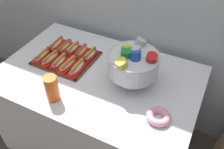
{
  "coord_description": "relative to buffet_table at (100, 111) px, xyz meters",
  "views": [
    {
      "loc": [
        0.64,
        -1.06,
        1.91
      ],
      "look_at": [
        0.1,
        0.02,
        0.82
      ],
      "focal_mm": 39.15,
      "sensor_mm": 36.0,
      "label": 1
    }
  ],
  "objects": [
    {
      "name": "hot_dog_3",
      "position": [
        -0.22,
        -0.03,
        0.42
      ],
      "size": [
        0.07,
        0.18,
        0.06
      ],
      "color": "red",
      "rests_on": "serving_tray"
    },
    {
      "name": "hot_dog_0",
      "position": [
        -0.44,
        -0.03,
        0.42
      ],
      "size": [
        0.06,
        0.17,
        0.06
      ],
      "color": "red",
      "rests_on": "serving_tray"
    },
    {
      "name": "serving_tray",
      "position": [
        -0.29,
        0.05,
        0.38
      ],
      "size": [
        0.41,
        0.37,
        0.01
      ],
      "color": "#56331E",
      "rests_on": "buffet_table"
    },
    {
      "name": "hot_dog_7",
      "position": [
        -0.29,
        0.14,
        0.42
      ],
      "size": [
        0.07,
        0.16,
        0.06
      ],
      "color": "#B21414",
      "rests_on": "serving_tray"
    },
    {
      "name": "buffet_table",
      "position": [
        0.0,
        0.0,
        0.0
      ],
      "size": [
        1.37,
        0.88,
        0.8
      ],
      "color": "silver",
      "rests_on": "ground_plane"
    },
    {
      "name": "hot_dog_2",
      "position": [
        -0.29,
        -0.03,
        0.41
      ],
      "size": [
        0.07,
        0.16,
        0.06
      ],
      "color": "red",
      "rests_on": "serving_tray"
    },
    {
      "name": "hot_dog_4",
      "position": [
        -0.14,
        -0.03,
        0.41
      ],
      "size": [
        0.07,
        0.18,
        0.06
      ],
      "color": "red",
      "rests_on": "serving_tray"
    },
    {
      "name": "donut",
      "position": [
        0.49,
        -0.17,
        0.4
      ],
      "size": [
        0.14,
        0.14,
        0.04
      ],
      "color": "pink",
      "rests_on": "buffet_table"
    },
    {
      "name": "hot_dog_5",
      "position": [
        -0.44,
        0.14,
        0.41
      ],
      "size": [
        0.07,
        0.18,
        0.06
      ],
      "color": "red",
      "rests_on": "serving_tray"
    },
    {
      "name": "punch_bowl",
      "position": [
        0.23,
        0.05,
        0.54
      ],
      "size": [
        0.33,
        0.34,
        0.27
      ],
      "color": "silver",
      "rests_on": "buffet_table"
    },
    {
      "name": "hot_dog_1",
      "position": [
        -0.37,
        -0.03,
        0.42
      ],
      "size": [
        0.08,
        0.18,
        0.06
      ],
      "color": "red",
      "rests_on": "serving_tray"
    },
    {
      "name": "hot_dog_9",
      "position": [
        -0.14,
        0.13,
        0.41
      ],
      "size": [
        0.07,
        0.16,
        0.06
      ],
      "color": "#B21414",
      "rests_on": "serving_tray"
    },
    {
      "name": "hot_dog_6",
      "position": [
        -0.37,
        0.14,
        0.41
      ],
      "size": [
        0.07,
        0.18,
        0.06
      ],
      "color": "red",
      "rests_on": "serving_tray"
    },
    {
      "name": "cup_stack",
      "position": [
        -0.14,
        -0.31,
        0.47
      ],
      "size": [
        0.08,
        0.08,
        0.17
      ],
      "color": "#EA5B19",
      "rests_on": "buffet_table"
    },
    {
      "name": "ground_plane",
      "position": [
        0.0,
        0.0,
        -0.42
      ],
      "size": [
        10.0,
        10.0,
        0.0
      ],
      "primitive_type": "plane",
      "color": "#4C4238"
    },
    {
      "name": "hot_dog_8",
      "position": [
        -0.22,
        0.13,
        0.42
      ],
      "size": [
        0.07,
        0.16,
        0.06
      ],
      "color": "red",
      "rests_on": "serving_tray"
    }
  ]
}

